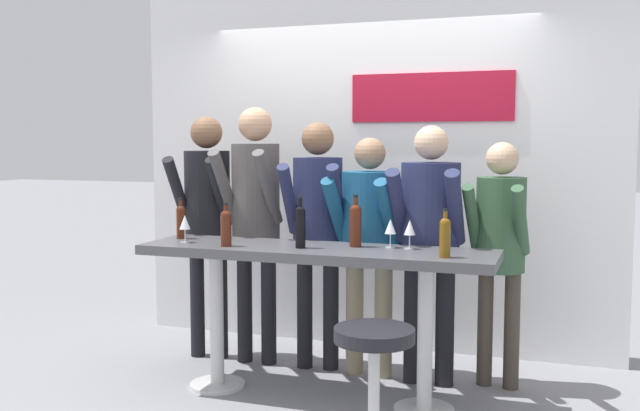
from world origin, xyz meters
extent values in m
plane|color=gray|center=(0.00, 0.00, 0.00)|extent=(40.00, 40.00, 0.00)
cube|color=white|center=(0.00, 1.28, 1.42)|extent=(3.80, 0.10, 2.83)
cube|color=#B2142D|center=(0.48, 1.22, 1.93)|extent=(1.21, 0.02, 0.36)
cube|color=#4C4C51|center=(0.00, 0.00, 0.92)|extent=(2.20, 0.56, 0.06)
cylinder|color=silver|center=(-0.68, 0.00, 0.47)|extent=(0.09, 0.09, 0.89)
cylinder|color=silver|center=(-0.68, 0.00, 0.01)|extent=(0.36, 0.36, 0.02)
cylinder|color=silver|center=(0.68, 0.00, 0.47)|extent=(0.09, 0.09, 0.89)
cylinder|color=silver|center=(0.68, 0.00, 0.01)|extent=(0.36, 0.36, 0.02)
cylinder|color=silver|center=(0.54, -0.64, 0.32)|extent=(0.06, 0.06, 0.59)
cylinder|color=black|center=(0.54, -0.64, 0.62)|extent=(0.41, 0.41, 0.07)
cylinder|color=black|center=(-1.13, 0.56, 0.43)|extent=(0.11, 0.11, 0.86)
cylinder|color=black|center=(-0.95, 0.58, 0.43)|extent=(0.11, 0.11, 0.86)
cylinder|color=black|center=(-1.04, 0.57, 1.19)|extent=(0.37, 0.37, 0.68)
sphere|color=brown|center=(-1.04, 0.57, 1.67)|extent=(0.23, 0.23, 0.23)
cylinder|color=black|center=(-1.17, 0.38, 1.24)|extent=(0.12, 0.40, 0.52)
cylinder|color=black|center=(-0.86, 0.42, 1.24)|extent=(0.12, 0.40, 0.52)
cylinder|color=black|center=(-0.74, 0.55, 0.44)|extent=(0.11, 0.11, 0.88)
cylinder|color=black|center=(-0.55, 0.56, 0.44)|extent=(0.11, 0.11, 0.88)
cylinder|color=#514C4C|center=(-0.65, 0.56, 1.23)|extent=(0.35, 0.35, 0.70)
sphere|color=tan|center=(-0.65, 0.56, 1.72)|extent=(0.24, 0.24, 0.24)
cylinder|color=#514C4C|center=(-0.80, 0.38, 1.28)|extent=(0.09, 0.41, 0.53)
cylinder|color=#514C4C|center=(-0.48, 0.39, 1.28)|extent=(0.09, 0.41, 0.53)
cylinder|color=black|center=(-0.28, 0.56, 0.42)|extent=(0.11, 0.11, 0.83)
cylinder|color=black|center=(-0.09, 0.59, 0.42)|extent=(0.11, 0.11, 0.83)
cylinder|color=#23284C|center=(-0.18, 0.57, 1.16)|extent=(0.38, 0.38, 0.66)
sphere|color=brown|center=(-0.18, 0.57, 1.62)|extent=(0.23, 0.23, 0.23)
cylinder|color=#23284C|center=(-0.33, 0.40, 1.21)|extent=(0.13, 0.40, 0.51)
cylinder|color=#23284C|center=(0.00, 0.43, 1.21)|extent=(0.13, 0.40, 0.51)
cylinder|color=gray|center=(0.09, 0.56, 0.39)|extent=(0.12, 0.12, 0.78)
cylinder|color=gray|center=(0.30, 0.54, 0.39)|extent=(0.12, 0.12, 0.78)
cylinder|color=#19517A|center=(0.19, 0.55, 1.09)|extent=(0.41, 0.41, 0.62)
sphere|color=#9E7556|center=(0.19, 0.55, 1.52)|extent=(0.21, 0.21, 0.21)
cylinder|color=#19517A|center=(0.00, 0.42, 1.13)|extent=(0.12, 0.38, 0.48)
cylinder|color=#19517A|center=(0.36, 0.39, 1.13)|extent=(0.12, 0.38, 0.48)
cylinder|color=black|center=(0.51, 0.51, 0.41)|extent=(0.12, 0.12, 0.82)
cylinder|color=black|center=(0.72, 0.51, 0.41)|extent=(0.12, 0.12, 0.82)
cylinder|color=#23284C|center=(0.61, 0.51, 1.14)|extent=(0.38, 0.38, 0.65)
sphere|color=#D6AD89|center=(0.61, 0.51, 1.59)|extent=(0.22, 0.22, 0.22)
cylinder|color=#23284C|center=(0.43, 0.35, 1.19)|extent=(0.09, 0.39, 0.50)
cylinder|color=#23284C|center=(0.80, 0.35, 1.19)|extent=(0.09, 0.39, 0.50)
cylinder|color=#473D33|center=(0.97, 0.61, 0.38)|extent=(0.10, 0.10, 0.77)
cylinder|color=#473D33|center=(1.14, 0.59, 0.38)|extent=(0.10, 0.10, 0.77)
cylinder|color=#335638|center=(1.05, 0.60, 1.07)|extent=(0.35, 0.35, 0.61)
sphere|color=#D6AD89|center=(1.05, 0.60, 1.49)|extent=(0.21, 0.21, 0.21)
cylinder|color=#335638|center=(0.89, 0.47, 1.11)|extent=(0.11, 0.36, 0.47)
cylinder|color=#335638|center=(1.19, 0.43, 1.11)|extent=(0.11, 0.36, 0.47)
cylinder|color=black|center=(-0.08, -0.06, 1.07)|extent=(0.06, 0.06, 0.22)
sphere|color=black|center=(-0.08, -0.06, 1.18)|extent=(0.06, 0.06, 0.06)
cylinder|color=black|center=(-0.08, -0.06, 1.22)|extent=(0.02, 0.02, 0.08)
cylinder|color=black|center=(-0.08, -0.06, 1.27)|extent=(0.03, 0.03, 0.02)
cylinder|color=brown|center=(0.81, -0.13, 1.05)|extent=(0.06, 0.06, 0.19)
sphere|color=brown|center=(0.81, -0.13, 1.15)|extent=(0.06, 0.06, 0.06)
cylinder|color=brown|center=(0.81, -0.13, 1.18)|extent=(0.02, 0.02, 0.07)
cylinder|color=black|center=(0.81, -0.13, 1.22)|extent=(0.03, 0.03, 0.01)
cylinder|color=#4C1E0F|center=(-0.98, 0.08, 1.05)|extent=(0.06, 0.06, 0.19)
sphere|color=#4C1E0F|center=(-0.98, 0.08, 1.15)|extent=(0.06, 0.06, 0.06)
cylinder|color=#4C1E0F|center=(-0.98, 0.08, 1.18)|extent=(0.02, 0.02, 0.07)
cylinder|color=black|center=(-0.98, 0.08, 1.22)|extent=(0.03, 0.03, 0.01)
cylinder|color=#4C1E0F|center=(-0.54, -0.14, 1.05)|extent=(0.07, 0.07, 0.19)
sphere|color=#4C1E0F|center=(-0.54, -0.14, 1.14)|extent=(0.07, 0.07, 0.07)
cylinder|color=#4C1E0F|center=(-0.54, -0.14, 1.18)|extent=(0.03, 0.03, 0.07)
cylinder|color=black|center=(-0.54, -0.14, 1.22)|extent=(0.03, 0.03, 0.01)
cylinder|color=#4C1E0F|center=(0.22, 0.10, 1.07)|extent=(0.07, 0.07, 0.23)
sphere|color=#4C1E0F|center=(0.22, 0.10, 1.18)|extent=(0.07, 0.07, 0.07)
cylinder|color=#4C1E0F|center=(0.22, 0.10, 1.22)|extent=(0.03, 0.03, 0.08)
cylinder|color=black|center=(0.22, 0.10, 1.27)|extent=(0.03, 0.03, 0.02)
cylinder|color=silver|center=(0.56, 0.11, 0.96)|extent=(0.06, 0.06, 0.01)
cylinder|color=silver|center=(0.56, 0.11, 1.00)|extent=(0.01, 0.01, 0.08)
cone|color=silver|center=(0.56, 0.11, 1.09)|extent=(0.07, 0.07, 0.09)
cylinder|color=silver|center=(0.44, 0.13, 0.96)|extent=(0.06, 0.06, 0.01)
cylinder|color=silver|center=(0.44, 0.13, 1.00)|extent=(0.01, 0.01, 0.08)
cone|color=silver|center=(0.44, 0.13, 1.09)|extent=(0.07, 0.07, 0.09)
cylinder|color=silver|center=(-0.86, -0.08, 0.96)|extent=(0.06, 0.06, 0.01)
cylinder|color=silver|center=(-0.86, -0.08, 1.00)|extent=(0.01, 0.01, 0.08)
cone|color=silver|center=(-0.86, -0.08, 1.09)|extent=(0.07, 0.07, 0.09)
camera|label=1|loc=(1.42, -4.08, 1.61)|focal=40.00mm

